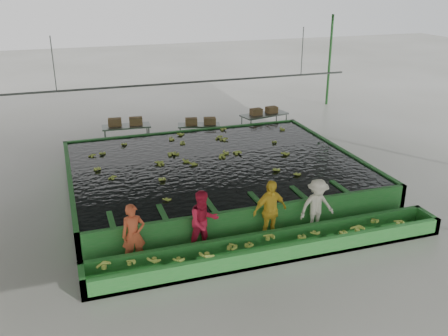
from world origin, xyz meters
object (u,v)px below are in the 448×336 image
object	(u,v)px
packing_table_right	(264,124)
box_stack_right	(264,114)
sorting_trough	(273,247)
worker_b	(204,222)
flotation_tank	(215,173)
packing_table_mid	(199,134)
worker_a	(134,235)
worker_c	(270,211)
packing_table_left	(127,136)
box_stack_mid	(201,124)
box_stack_left	(126,125)
worker_d	(317,206)

from	to	relation	value
packing_table_right	box_stack_right	distance (m)	0.50
sorting_trough	worker_b	world-z (taller)	worker_b
flotation_tank	packing_table_mid	world-z (taller)	flotation_tank
flotation_tank	worker_a	xyz separation A→B (m)	(-3.55, -4.30, 0.38)
worker_b	box_stack_right	distance (m)	10.86
worker_b	box_stack_right	bearing A→B (deg)	50.70
worker_c	packing_table_left	size ratio (longest dim) A/B	0.89
worker_b	box_stack_mid	world-z (taller)	worker_b
packing_table_left	box_stack_left	bearing A→B (deg)	97.68
box_stack_left	box_stack_mid	xyz separation A→B (m)	(3.20, -0.62, -0.09)
worker_d	worker_b	bearing A→B (deg)	178.24
packing_table_left	packing_table_right	distance (m)	6.32
packing_table_mid	box_stack_mid	distance (m)	0.43
worker_a	packing_table_left	world-z (taller)	worker_a
worker_c	packing_table_right	world-z (taller)	worker_c
worker_a	packing_table_mid	bearing A→B (deg)	64.32
worker_d	box_stack_mid	world-z (taller)	worker_d
packing_table_right	box_stack_mid	bearing A→B (deg)	-176.63
flotation_tank	packing_table_right	xyz separation A→B (m)	(3.98, 4.95, 0.05)
worker_c	box_stack_left	bearing A→B (deg)	94.80
box_stack_mid	packing_table_right	bearing A→B (deg)	3.37
worker_d	packing_table_left	bearing A→B (deg)	111.05
packing_table_left	worker_c	bearing A→B (deg)	-75.02
worker_b	worker_d	distance (m)	3.38
worker_a	packing_table_left	bearing A→B (deg)	82.59
worker_d	box_stack_left	bearing A→B (deg)	110.92
worker_b	box_stack_right	world-z (taller)	worker_b
worker_b	packing_table_mid	size ratio (longest dim) A/B	0.96
worker_d	box_stack_left	distance (m)	10.50
box_stack_left	packing_table_right	bearing A→B (deg)	-3.92
sorting_trough	worker_a	bearing A→B (deg)	167.30
worker_a	packing_table_left	distance (m)	9.68
sorting_trough	packing_table_mid	distance (m)	9.90
sorting_trough	packing_table_right	xyz separation A→B (m)	(3.98, 10.05, 0.25)
worker_d	packing_table_right	xyz separation A→B (m)	(2.28, 9.25, -0.33)
worker_c	worker_d	world-z (taller)	worker_c
worker_a	worker_d	size ratio (longest dim) A/B	1.00
box_stack_mid	box_stack_right	distance (m)	3.12
packing_table_mid	worker_a	bearing A→B (deg)	-115.48
sorting_trough	packing_table_right	size ratio (longest dim) A/B	4.56
worker_d	box_stack_mid	xyz separation A→B (m)	(-0.85, 9.07, 0.01)
sorting_trough	box_stack_right	distance (m)	10.85
worker_b	box_stack_left	distance (m)	9.71
box_stack_right	worker_c	bearing A→B (deg)	-111.92
box_stack_mid	box_stack_right	size ratio (longest dim) A/B	1.00
flotation_tank	worker_b	distance (m)	4.64
sorting_trough	worker_c	bearing A→B (deg)	73.90
worker_a	packing_table_mid	world-z (taller)	worker_a
sorting_trough	worker_b	bearing A→B (deg)	154.60
packing_table_right	worker_d	bearing A→B (deg)	-103.83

